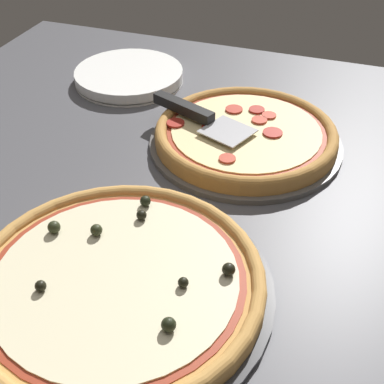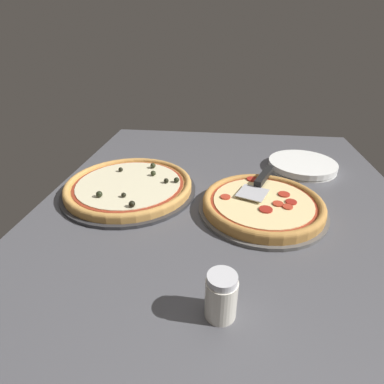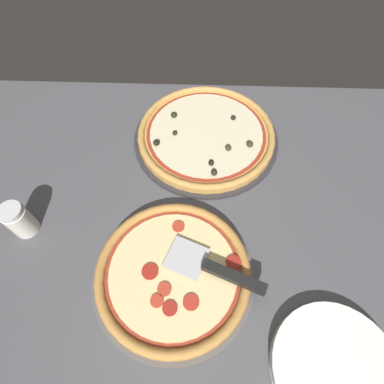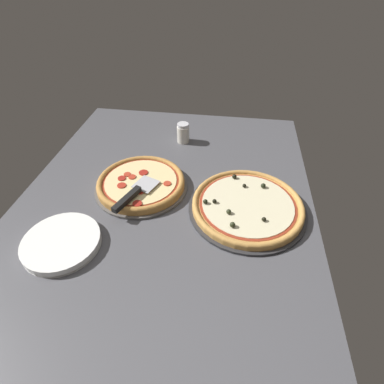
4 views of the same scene
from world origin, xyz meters
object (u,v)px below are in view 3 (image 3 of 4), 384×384
at_px(serving_spatula, 224,273).
at_px(pizza_front, 173,273).
at_px(plate_stack, 336,370).
at_px(parmesan_shaker, 18,221).
at_px(pizza_back, 206,134).

bearing_deg(serving_spatula, pizza_front, 177.82).
distance_m(pizza_front, serving_spatula, 0.11).
bearing_deg(serving_spatula, plate_stack, -38.59).
height_order(pizza_front, parmesan_shaker, parmesan_shaker).
relative_size(plate_stack, parmesan_shaker, 2.61).
distance_m(pizza_back, serving_spatula, 0.42).
relative_size(serving_spatula, parmesan_shaker, 2.39).
height_order(plate_stack, parmesan_shaker, parmesan_shaker).
bearing_deg(parmesan_shaker, pizza_back, 35.42).
bearing_deg(serving_spatula, pizza_back, 95.42).
distance_m(pizza_front, plate_stack, 0.36).
xyz_separation_m(pizza_back, parmesan_shaker, (-0.43, -0.31, 0.02)).
height_order(pizza_front, pizza_back, pizza_back).
bearing_deg(pizza_front, pizza_back, 80.57).
xyz_separation_m(serving_spatula, parmesan_shaker, (-0.47, 0.11, -0.00)).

